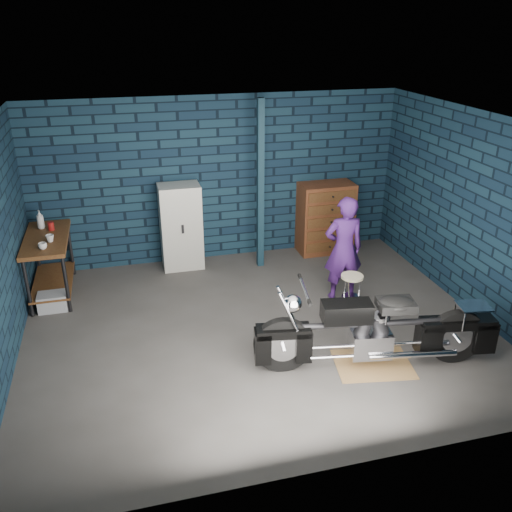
{
  "coord_description": "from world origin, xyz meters",
  "views": [
    {
      "loc": [
        -1.59,
        -5.94,
        3.81
      ],
      "look_at": [
        0.05,
        0.3,
        0.93
      ],
      "focal_mm": 38.0,
      "sensor_mm": 36.0,
      "label": 1
    }
  ],
  "objects_px": {
    "locker": "(181,227)",
    "shop_stool": "(351,293)",
    "motorcycle": "(377,326)",
    "storage_bin": "(53,302)",
    "person": "(344,249)",
    "tool_chest": "(326,218)",
    "workbench": "(51,266)"
  },
  "relations": [
    {
      "from": "locker",
      "to": "shop_stool",
      "type": "height_order",
      "value": "locker"
    },
    {
      "from": "locker",
      "to": "motorcycle",
      "type": "bearing_deg",
      "value": -61.46
    },
    {
      "from": "shop_stool",
      "to": "motorcycle",
      "type": "bearing_deg",
      "value": -101.19
    },
    {
      "from": "motorcycle",
      "to": "storage_bin",
      "type": "bearing_deg",
      "value": 157.68
    },
    {
      "from": "person",
      "to": "shop_stool",
      "type": "xyz_separation_m",
      "value": [
        -0.03,
        -0.42,
        -0.5
      ]
    },
    {
      "from": "locker",
      "to": "storage_bin",
      "type": "bearing_deg",
      "value": -153.5
    },
    {
      "from": "motorcycle",
      "to": "person",
      "type": "xyz_separation_m",
      "value": [
        0.28,
        1.67,
        0.24
      ]
    },
    {
      "from": "storage_bin",
      "to": "shop_stool",
      "type": "xyz_separation_m",
      "value": [
        4.03,
        -1.1,
        0.15
      ]
    },
    {
      "from": "locker",
      "to": "tool_chest",
      "type": "distance_m",
      "value": 2.49
    },
    {
      "from": "workbench",
      "to": "tool_chest",
      "type": "xyz_separation_m",
      "value": [
        4.47,
        0.48,
        0.15
      ]
    },
    {
      "from": "shop_stool",
      "to": "workbench",
      "type": "bearing_deg",
      "value": 158.45
    },
    {
      "from": "locker",
      "to": "shop_stool",
      "type": "distance_m",
      "value": 2.96
    },
    {
      "from": "person",
      "to": "tool_chest",
      "type": "bearing_deg",
      "value": -98.28
    },
    {
      "from": "motorcycle",
      "to": "person",
      "type": "relative_size",
      "value": 1.57
    },
    {
      "from": "motorcycle",
      "to": "tool_chest",
      "type": "distance_m",
      "value": 3.4
    },
    {
      "from": "locker",
      "to": "tool_chest",
      "type": "xyz_separation_m",
      "value": [
        2.49,
        0.0,
        -0.08
      ]
    },
    {
      "from": "person",
      "to": "shop_stool",
      "type": "height_order",
      "value": "person"
    },
    {
      "from": "motorcycle",
      "to": "tool_chest",
      "type": "relative_size",
      "value": 1.99
    },
    {
      "from": "motorcycle",
      "to": "locker",
      "type": "relative_size",
      "value": 1.75
    },
    {
      "from": "workbench",
      "to": "motorcycle",
      "type": "xyz_separation_m",
      "value": [
        3.8,
        -2.86,
        0.08
      ]
    },
    {
      "from": "workbench",
      "to": "locker",
      "type": "relative_size",
      "value": 1.01
    },
    {
      "from": "locker",
      "to": "tool_chest",
      "type": "height_order",
      "value": "locker"
    },
    {
      "from": "storage_bin",
      "to": "motorcycle",
      "type": "bearing_deg",
      "value": -31.94
    },
    {
      "from": "workbench",
      "to": "shop_stool",
      "type": "height_order",
      "value": "workbench"
    },
    {
      "from": "storage_bin",
      "to": "tool_chest",
      "type": "distance_m",
      "value": 4.58
    },
    {
      "from": "motorcycle",
      "to": "shop_stool",
      "type": "distance_m",
      "value": 1.31
    },
    {
      "from": "workbench",
      "to": "shop_stool",
      "type": "xyz_separation_m",
      "value": [
        4.05,
        -1.6,
        -0.18
      ]
    },
    {
      "from": "workbench",
      "to": "motorcycle",
      "type": "distance_m",
      "value": 4.75
    },
    {
      "from": "storage_bin",
      "to": "shop_stool",
      "type": "relative_size",
      "value": 0.71
    },
    {
      "from": "motorcycle",
      "to": "person",
      "type": "height_order",
      "value": "person"
    },
    {
      "from": "person",
      "to": "locker",
      "type": "relative_size",
      "value": 1.11
    },
    {
      "from": "storage_bin",
      "to": "person",
      "type": "bearing_deg",
      "value": -9.53
    }
  ]
}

